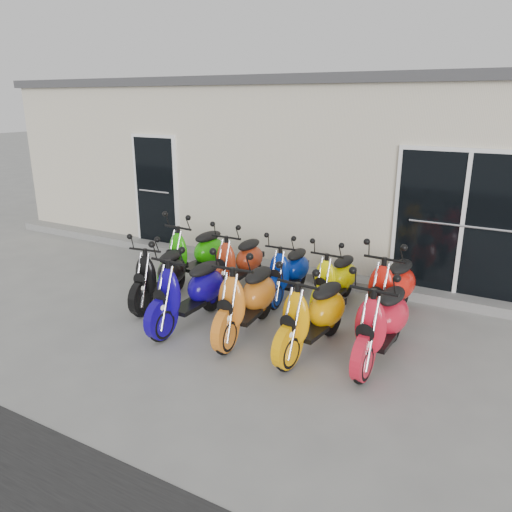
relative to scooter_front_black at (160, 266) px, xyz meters
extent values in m
plane|color=gray|center=(1.26, 0.10, -0.58)|extent=(80.00, 80.00, 0.00)
cube|color=beige|center=(1.26, 5.30, 1.02)|extent=(14.00, 6.00, 3.20)
cube|color=#3F3F42|center=(1.26, 5.30, 2.70)|extent=(14.20, 6.20, 0.16)
cube|color=gray|center=(1.26, 2.12, -0.51)|extent=(14.00, 0.40, 0.15)
cube|color=black|center=(-1.94, 2.27, 0.68)|extent=(1.07, 0.08, 2.22)
cube|color=black|center=(3.86, 2.27, 0.68)|extent=(2.02, 0.08, 2.22)
camera|label=1|loc=(4.72, -5.42, 2.38)|focal=35.00mm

